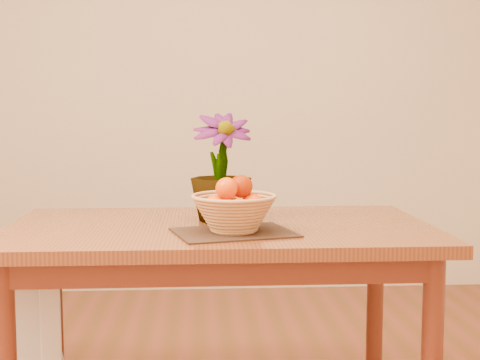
{
  "coord_description": "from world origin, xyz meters",
  "views": [
    {
      "loc": [
        -0.07,
        -1.89,
        1.13
      ],
      "look_at": [
        0.06,
        0.2,
        0.91
      ],
      "focal_mm": 50.0,
      "sensor_mm": 36.0,
      "label": 1
    }
  ],
  "objects": [
    {
      "name": "potted_plant",
      "position": [
        0.01,
        0.37,
        0.94
      ],
      "size": [
        0.23,
        0.23,
        0.37
      ],
      "primitive_type": "imported",
      "rotation": [
        0.0,
        0.0,
        0.12
      ],
      "color": "#1E4714",
      "rests_on": "table"
    },
    {
      "name": "wicker_basket",
      "position": [
        0.04,
        0.14,
        0.81
      ],
      "size": [
        0.26,
        0.26,
        0.11
      ],
      "color": "tan",
      "rests_on": "placemat"
    },
    {
      "name": "table",
      "position": [
        0.0,
        0.3,
        0.66
      ],
      "size": [
        1.4,
        0.8,
        0.75
      ],
      "color": "brown",
      "rests_on": "floor"
    },
    {
      "name": "placemat",
      "position": [
        0.04,
        0.14,
        0.75
      ],
      "size": [
        0.41,
        0.35,
        0.01
      ],
      "primitive_type": "cube",
      "rotation": [
        0.0,
        0.0,
        0.26
      ],
      "color": "#341E13",
      "rests_on": "table"
    },
    {
      "name": "wall_back",
      "position": [
        0.0,
        2.25,
        1.35
      ],
      "size": [
        4.0,
        0.02,
        2.7
      ],
      "primitive_type": "cube",
      "color": "beige",
      "rests_on": "floor"
    },
    {
      "name": "orange_pile",
      "position": [
        0.04,
        0.14,
        0.86
      ],
      "size": [
        0.19,
        0.18,
        0.13
      ],
      "rotation": [
        0.0,
        0.0,
        -0.36
      ],
      "color": "#F54E04",
      "rests_on": "wicker_basket"
    }
  ]
}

